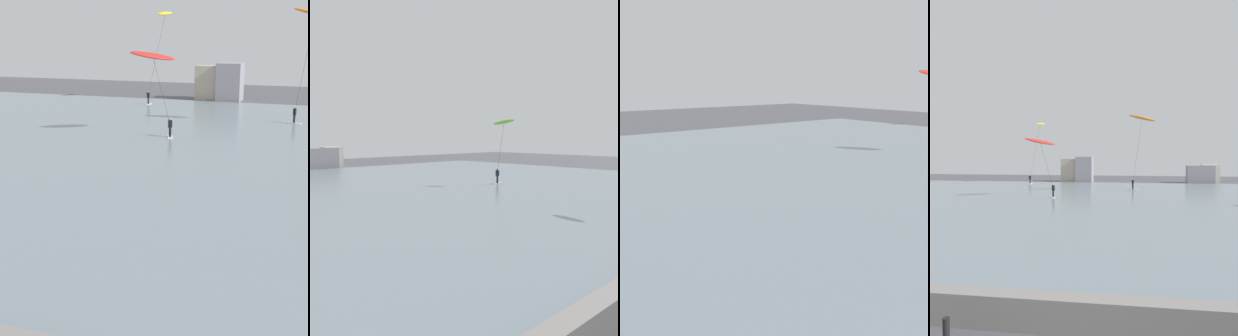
{
  "view_description": "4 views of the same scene",
  "coord_description": "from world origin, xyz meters",
  "views": [
    {
      "loc": [
        3.96,
        -5.38,
        8.49
      ],
      "look_at": [
        -2.51,
        12.9,
        3.19
      ],
      "focal_mm": 52.76,
      "sensor_mm": 36.0,
      "label": 1
    },
    {
      "loc": [
        -13.83,
        -0.63,
        5.29
      ],
      "look_at": [
        2.29,
        15.66,
        3.35
      ],
      "focal_mm": 41.57,
      "sensor_mm": 36.0,
      "label": 2
    },
    {
      "loc": [
        8.75,
        2.37,
        6.58
      ],
      "look_at": [
        -2.67,
        11.57,
        3.68
      ],
      "focal_mm": 49.2,
      "sensor_mm": 36.0,
      "label": 3
    },
    {
      "loc": [
        1.16,
        -5.49,
        5.04
      ],
      "look_at": [
        -1.79,
        14.31,
        4.31
      ],
      "focal_mm": 36.06,
      "sensor_mm": 36.0,
      "label": 4
    }
  ],
  "objects": [
    {
      "name": "far_shore_buildings",
      "position": [
        0.09,
        58.67,
        2.06
      ],
      "size": [
        29.17,
        3.24,
        4.85
      ],
      "color": "#B7A893",
      "rests_on": "ground"
    },
    {
      "name": "kitesurfer_red",
      "position": [
        -9.8,
        33.49,
        6.35
      ],
      "size": [
        4.01,
        3.52,
        7.25
      ],
      "color": "silver",
      "rests_on": "water_bay"
    },
    {
      "name": "water_bay",
      "position": [
        0.0,
        30.56,
        0.05
      ],
      "size": [
        84.0,
        52.0,
        0.1
      ],
      "primitive_type": "cube",
      "color": "gray",
      "rests_on": "ground"
    },
    {
      "name": "kitesurfer_yellow",
      "position": [
        -15.91,
        54.24,
        9.96
      ],
      "size": [
        2.08,
        5.7,
        11.18
      ],
      "color": "silver",
      "rests_on": "water_bay"
    }
  ]
}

